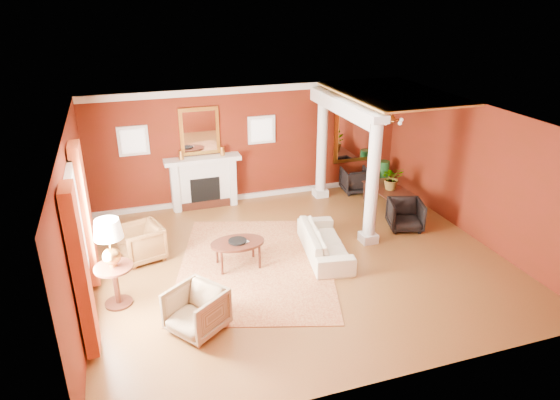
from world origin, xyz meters
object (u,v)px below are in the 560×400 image
object	(u,v)px
sofa	(325,238)
side_table	(111,248)
dining_table	(390,192)
armchair_leopard	(141,241)
armchair_stripe	(196,309)
coffee_table	(238,244)

from	to	relation	value
sofa	side_table	bearing A→B (deg)	106.00
side_table	dining_table	xyz separation A→B (m)	(6.56, 2.24, -0.72)
side_table	armchair_leopard	bearing A→B (deg)	70.73
dining_table	side_table	bearing A→B (deg)	107.58
armchair_stripe	coffee_table	distance (m)	2.07
sofa	armchair_leopard	distance (m)	3.70
armchair_leopard	side_table	distance (m)	1.71
armchair_stripe	side_table	world-z (taller)	side_table
armchair_leopard	dining_table	distance (m)	6.10
armchair_stripe	coffee_table	size ratio (longest dim) A/B	0.77
side_table	dining_table	size ratio (longest dim) A/B	1.16
sofa	coffee_table	world-z (taller)	sofa
armchair_stripe	coffee_table	bearing A→B (deg)	111.32
sofa	coffee_table	size ratio (longest dim) A/B	1.85
armchair_stripe	side_table	distance (m)	1.79
side_table	coffee_table	bearing A→B (deg)	14.69
sofa	armchair_leopard	bearing A→B (deg)	83.74
armchair_leopard	coffee_table	size ratio (longest dim) A/B	0.76
armchair_stripe	side_table	bearing A→B (deg)	-170.40
sofa	dining_table	distance (m)	3.03
armchair_stripe	side_table	xyz separation A→B (m)	(-1.19, 1.14, 0.70)
coffee_table	dining_table	size ratio (longest dim) A/B	0.76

